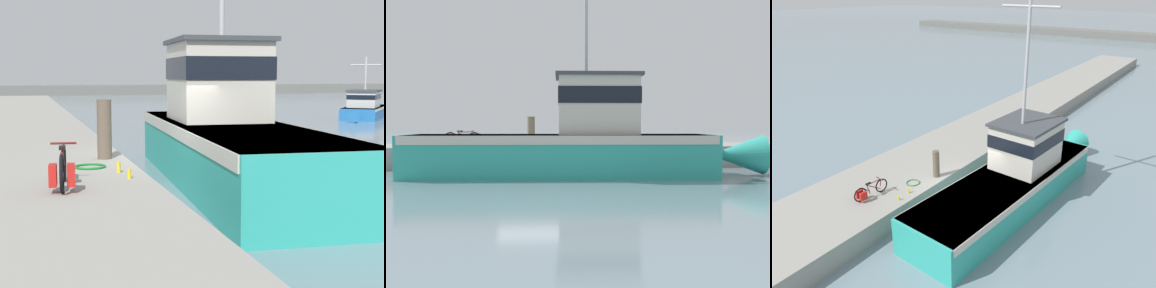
% 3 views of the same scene
% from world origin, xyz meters
% --- Properties ---
extents(ground_plane, '(320.00, 320.00, 0.00)m').
position_xyz_m(ground_plane, '(0.00, 0.00, 0.00)').
color(ground_plane, gray).
extents(dock_pier, '(4.57, 80.00, 0.92)m').
position_xyz_m(dock_pier, '(-3.50, 0.00, 0.46)').
color(dock_pier, gray).
rests_on(dock_pier, ground_plane).
extents(far_shoreline, '(180.00, 5.00, 1.30)m').
position_xyz_m(far_shoreline, '(30.00, 67.18, 0.65)').
color(far_shoreline, slate).
rests_on(far_shoreline, ground_plane).
extents(fishing_boat_main, '(3.65, 13.21, 10.16)m').
position_xyz_m(fishing_boat_main, '(1.66, 1.76, 1.28)').
color(fishing_boat_main, teal).
rests_on(fishing_boat_main, ground_plane).
extents(boat_white_moored, '(6.13, 6.71, 3.86)m').
position_xyz_m(boat_white_moored, '(17.43, 19.91, 0.69)').
color(boat_white_moored, '#236BB2').
rests_on(boat_white_moored, ground_plane).
extents(bicycle_touring, '(0.53, 1.70, 0.69)m').
position_xyz_m(bicycle_touring, '(-2.81, -3.12, 1.24)').
color(bicycle_touring, black).
rests_on(bicycle_touring, dock_pier).
extents(mooring_post, '(0.32, 0.32, 1.30)m').
position_xyz_m(mooring_post, '(-1.70, 0.10, 1.57)').
color(mooring_post, brown).
rests_on(mooring_post, dock_pier).
extents(hose_coil, '(0.63, 0.63, 0.05)m').
position_xyz_m(hose_coil, '(-2.15, -1.05, 0.95)').
color(hose_coil, '#197A2D').
rests_on(hose_coil, dock_pier).
extents(water_bottle_on_curb, '(0.07, 0.07, 0.18)m').
position_xyz_m(water_bottle_on_curb, '(-1.62, -2.51, 1.01)').
color(water_bottle_on_curb, yellow).
rests_on(water_bottle_on_curb, dock_pier).
extents(water_bottle_by_bike, '(0.07, 0.07, 0.22)m').
position_xyz_m(water_bottle_by_bike, '(-1.70, -1.83, 1.03)').
color(water_bottle_by_bike, yellow).
rests_on(water_bottle_by_bike, dock_pier).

